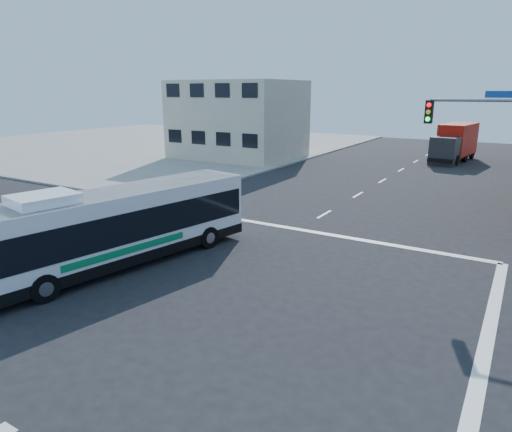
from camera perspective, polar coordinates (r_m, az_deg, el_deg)
The scene contains 6 objects.
ground at distance 16.41m, azimuth -9.55°, elevation -10.08°, with size 120.00×120.00×0.00m, color black.
sidewalk_nw at distance 64.69m, azimuth -13.32°, elevation 8.88°, with size 50.00×50.00×0.15m, color gray.
building_west at distance 49.19m, azimuth -2.23°, elevation 11.93°, with size 12.06×10.06×8.00m.
signal_mast_ne at distance 21.87m, azimuth 29.21°, elevation 8.18°, with size 7.91×1.13×8.07m.
transit_bus at distance 19.44m, azimuth -16.66°, elevation -1.09°, with size 4.73×12.00×3.48m.
box_truck at distance 50.81m, azimuth 23.54°, elevation 8.31°, with size 3.51×8.55×3.74m.
Camera 1 is at (9.80, -11.14, 7.01)m, focal length 32.00 mm.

